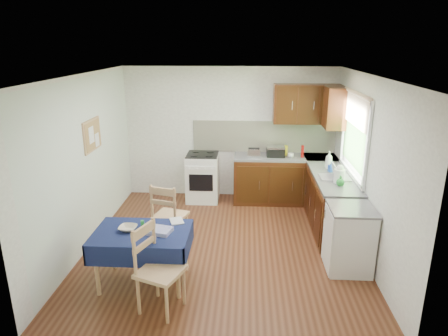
# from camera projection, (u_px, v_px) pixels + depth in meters

# --- Properties ---
(floor) EXTENTS (4.20, 4.20, 0.00)m
(floor) POSITION_uv_depth(u_px,v_px,m) (223.00, 245.00, 6.01)
(floor) COLOR #482413
(floor) RESTS_ON ground
(ceiling) EXTENTS (4.00, 4.20, 0.02)m
(ceiling) POSITION_uv_depth(u_px,v_px,m) (223.00, 75.00, 5.26)
(ceiling) COLOR white
(ceiling) RESTS_ON wall_back
(wall_back) EXTENTS (4.00, 0.02, 2.50)m
(wall_back) POSITION_uv_depth(u_px,v_px,m) (230.00, 133.00, 7.63)
(wall_back) COLOR silver
(wall_back) RESTS_ON ground
(wall_front) EXTENTS (4.00, 0.02, 2.50)m
(wall_front) POSITION_uv_depth(u_px,v_px,m) (210.00, 234.00, 3.64)
(wall_front) COLOR silver
(wall_front) RESTS_ON ground
(wall_left) EXTENTS (0.02, 4.20, 2.50)m
(wall_left) POSITION_uv_depth(u_px,v_px,m) (85.00, 163.00, 5.74)
(wall_left) COLOR white
(wall_left) RESTS_ON ground
(wall_right) EXTENTS (0.02, 4.20, 2.50)m
(wall_right) POSITION_uv_depth(u_px,v_px,m) (367.00, 168.00, 5.53)
(wall_right) COLOR silver
(wall_right) RESTS_ON ground
(base_cabinets) EXTENTS (1.90, 2.30, 0.86)m
(base_cabinets) POSITION_uv_depth(u_px,v_px,m) (305.00, 190.00, 7.00)
(base_cabinets) COLOR black
(base_cabinets) RESTS_ON ground
(worktop_back) EXTENTS (1.90, 0.60, 0.04)m
(worktop_back) POSITION_uv_depth(u_px,v_px,m) (285.00, 157.00, 7.40)
(worktop_back) COLOR slate
(worktop_back) RESTS_ON base_cabinets
(worktop_right) EXTENTS (0.60, 1.70, 0.04)m
(worktop_right) POSITION_uv_depth(u_px,v_px,m) (334.00, 178.00, 6.27)
(worktop_right) COLOR slate
(worktop_right) RESTS_ON base_cabinets
(worktop_corner) EXTENTS (0.60, 0.60, 0.04)m
(worktop_corner) POSITION_uv_depth(u_px,v_px,m) (321.00, 158.00, 7.37)
(worktop_corner) COLOR slate
(worktop_corner) RESTS_ON base_cabinets
(splashback) EXTENTS (2.70, 0.02, 0.60)m
(splashback) POSITION_uv_depth(u_px,v_px,m) (264.00, 137.00, 7.60)
(splashback) COLOR white
(splashback) RESTS_ON wall_back
(upper_cabinets) EXTENTS (1.20, 0.85, 0.70)m
(upper_cabinets) POSITION_uv_depth(u_px,v_px,m) (315.00, 105.00, 7.08)
(upper_cabinets) COLOR black
(upper_cabinets) RESTS_ON wall_back
(stove) EXTENTS (0.60, 0.61, 0.92)m
(stove) POSITION_uv_depth(u_px,v_px,m) (203.00, 177.00, 7.61)
(stove) COLOR white
(stove) RESTS_ON ground
(window) EXTENTS (0.04, 1.48, 1.26)m
(window) POSITION_uv_depth(u_px,v_px,m) (355.00, 129.00, 6.07)
(window) COLOR #2B5121
(window) RESTS_ON wall_right
(fridge) EXTENTS (0.58, 0.60, 0.89)m
(fridge) POSITION_uv_depth(u_px,v_px,m) (349.00, 239.00, 5.26)
(fridge) COLOR white
(fridge) RESTS_ON ground
(corkboard) EXTENTS (0.04, 0.62, 0.47)m
(corkboard) POSITION_uv_depth(u_px,v_px,m) (92.00, 135.00, 5.92)
(corkboard) COLOR tan
(corkboard) RESTS_ON wall_left
(dining_table) EXTENTS (1.17, 0.79, 0.71)m
(dining_table) POSITION_uv_depth(u_px,v_px,m) (142.00, 239.00, 4.90)
(dining_table) COLOR #0D1036
(dining_table) RESTS_ON ground
(chair_far) EXTENTS (0.55, 0.55, 1.01)m
(chair_far) POSITION_uv_depth(u_px,v_px,m) (168.00, 214.00, 5.80)
(chair_far) COLOR tan
(chair_far) RESTS_ON ground
(chair_near) EXTENTS (0.59, 0.59, 1.03)m
(chair_near) POSITION_uv_depth(u_px,v_px,m) (156.00, 266.00, 4.43)
(chair_near) COLOR tan
(chair_near) RESTS_ON ground
(toaster) EXTENTS (0.23, 0.14, 0.18)m
(toaster) POSITION_uv_depth(u_px,v_px,m) (254.00, 153.00, 7.30)
(toaster) COLOR #B9B9BE
(toaster) RESTS_ON worktop_back
(sandwich_press) EXTENTS (0.33, 0.28, 0.19)m
(sandwich_press) POSITION_uv_depth(u_px,v_px,m) (276.00, 151.00, 7.37)
(sandwich_press) COLOR black
(sandwich_press) RESTS_ON worktop_back
(sauce_bottle) EXTENTS (0.05, 0.05, 0.23)m
(sauce_bottle) POSITION_uv_depth(u_px,v_px,m) (302.00, 151.00, 7.28)
(sauce_bottle) COLOR #AC110D
(sauce_bottle) RESTS_ON worktop_back
(yellow_packet) EXTENTS (0.15, 0.12, 0.17)m
(yellow_packet) POSITION_uv_depth(u_px,v_px,m) (284.00, 150.00, 7.45)
(yellow_packet) COLOR yellow
(yellow_packet) RESTS_ON worktop_back
(dish_rack) EXTENTS (0.46, 0.35, 0.22)m
(dish_rack) POSITION_uv_depth(u_px,v_px,m) (335.00, 176.00, 6.20)
(dish_rack) COLOR #97979C
(dish_rack) RESTS_ON worktop_right
(kettle) EXTENTS (0.16, 0.16, 0.28)m
(kettle) POSITION_uv_depth(u_px,v_px,m) (339.00, 175.00, 5.97)
(kettle) COLOR white
(kettle) RESTS_ON worktop_right
(cup) EXTENTS (0.14, 0.14, 0.09)m
(cup) POSITION_uv_depth(u_px,v_px,m) (291.00, 156.00, 7.27)
(cup) COLOR silver
(cup) RESTS_ON worktop_back
(soap_bottle_a) EXTENTS (0.14, 0.14, 0.30)m
(soap_bottle_a) POSITION_uv_depth(u_px,v_px,m) (329.00, 160.00, 6.63)
(soap_bottle_a) COLOR white
(soap_bottle_a) RESTS_ON worktop_right
(soap_bottle_b) EXTENTS (0.10, 0.10, 0.17)m
(soap_bottle_b) POSITION_uv_depth(u_px,v_px,m) (331.00, 167.00, 6.48)
(soap_bottle_b) COLOR #1E42B3
(soap_bottle_b) RESTS_ON worktop_right
(soap_bottle_c) EXTENTS (0.13, 0.13, 0.15)m
(soap_bottle_c) POSITION_uv_depth(u_px,v_px,m) (340.00, 181.00, 5.85)
(soap_bottle_c) COLOR green
(soap_bottle_c) RESTS_ON worktop_right
(plate_bowl) EXTENTS (0.23, 0.23, 0.05)m
(plate_bowl) POSITION_uv_depth(u_px,v_px,m) (128.00, 228.00, 4.90)
(plate_bowl) COLOR beige
(plate_bowl) RESTS_ON dining_table
(book) EXTENTS (0.22, 0.26, 0.02)m
(book) POSITION_uv_depth(u_px,v_px,m) (170.00, 222.00, 5.12)
(book) COLOR white
(book) RESTS_ON dining_table
(spice_jar) EXTENTS (0.04, 0.04, 0.09)m
(spice_jar) POSITION_uv_depth(u_px,v_px,m) (142.00, 224.00, 4.98)
(spice_jar) COLOR #258838
(spice_jar) RESTS_ON dining_table
(tea_towel) EXTENTS (0.33, 0.28, 0.05)m
(tea_towel) POSITION_uv_depth(u_px,v_px,m) (159.00, 231.00, 4.84)
(tea_towel) COLOR navy
(tea_towel) RESTS_ON dining_table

